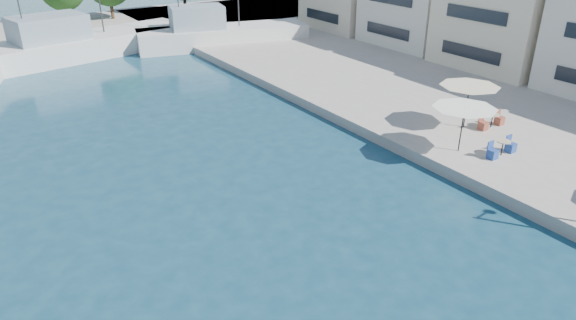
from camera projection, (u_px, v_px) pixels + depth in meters
quay_right at (521, 81)px, 37.10m from camera, size 32.00×92.00×0.60m
building_04 at (514, 6)px, 38.32m from camera, size 9.00×8.80×9.20m
trawler_03 at (80, 45)px, 44.21m from camera, size 19.41×8.49×10.20m
trawler_04 at (219, 35)px, 47.72m from camera, size 16.13×7.68×10.20m
umbrella_white at (464, 113)px, 24.55m from camera, size 3.09×3.09×2.25m
umbrella_cream at (469, 90)px, 27.40m from camera, size 3.19×3.19×2.33m
cafe_table_02 at (502, 150)px, 24.80m from camera, size 1.82×0.70×0.76m
cafe_table_03 at (491, 122)px, 28.09m from camera, size 1.82×0.70×0.76m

